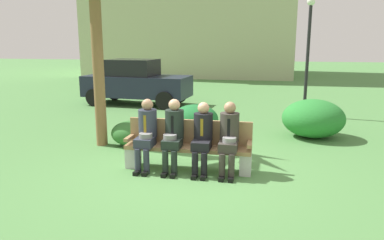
{
  "coord_description": "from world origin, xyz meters",
  "views": [
    {
      "loc": [
        1.29,
        -6.13,
        2.31
      ],
      "look_at": [
        -0.03,
        0.59,
        0.85
      ],
      "focal_mm": 34.4,
      "sensor_mm": 36.0,
      "label": 1
    }
  ],
  "objects_px": {
    "shrub_far_lawn": "(131,133)",
    "street_lamp": "(308,45)",
    "parked_car_near": "(136,82)",
    "park_bench": "(188,146)",
    "shrub_near_bench": "(313,118)",
    "seated_man_centerright": "(202,134)",
    "shrub_mid_lawn": "(195,119)",
    "seated_man_rightmost": "(229,135)",
    "seated_man_centerleft": "(173,132)",
    "seated_man_leftmost": "(146,131)"
  },
  "relations": [
    {
      "from": "shrub_near_bench",
      "to": "park_bench",
      "type": "bearing_deg",
      "value": -131.81
    },
    {
      "from": "park_bench",
      "to": "seated_man_leftmost",
      "type": "relative_size",
      "value": 1.79
    },
    {
      "from": "seated_man_leftmost",
      "to": "seated_man_rightmost",
      "type": "distance_m",
      "value": 1.51
    },
    {
      "from": "shrub_near_bench",
      "to": "street_lamp",
      "type": "bearing_deg",
      "value": 88.59
    },
    {
      "from": "shrub_near_bench",
      "to": "parked_car_near",
      "type": "relative_size",
      "value": 0.37
    },
    {
      "from": "seated_man_leftmost",
      "to": "street_lamp",
      "type": "bearing_deg",
      "value": 59.42
    },
    {
      "from": "park_bench",
      "to": "seated_man_rightmost",
      "type": "bearing_deg",
      "value": -10.29
    },
    {
      "from": "seated_man_leftmost",
      "to": "seated_man_centerright",
      "type": "distance_m",
      "value": 1.04
    },
    {
      "from": "park_bench",
      "to": "seated_man_leftmost",
      "type": "bearing_deg",
      "value": -169.82
    },
    {
      "from": "park_bench",
      "to": "seated_man_leftmost",
      "type": "distance_m",
      "value": 0.82
    },
    {
      "from": "seated_man_leftmost",
      "to": "shrub_far_lawn",
      "type": "bearing_deg",
      "value": 120.49
    },
    {
      "from": "shrub_near_bench",
      "to": "parked_car_near",
      "type": "xyz_separation_m",
      "value": [
        -5.89,
        3.79,
        0.37
      ]
    },
    {
      "from": "park_bench",
      "to": "street_lamp",
      "type": "distance_m",
      "value": 6.39
    },
    {
      "from": "park_bench",
      "to": "shrub_mid_lawn",
      "type": "distance_m",
      "value": 2.7
    },
    {
      "from": "shrub_far_lawn",
      "to": "street_lamp",
      "type": "xyz_separation_m",
      "value": [
        4.21,
        4.26,
        1.93
      ]
    },
    {
      "from": "seated_man_centerleft",
      "to": "shrub_near_bench",
      "type": "distance_m",
      "value": 4.09
    },
    {
      "from": "park_bench",
      "to": "seated_man_centerleft",
      "type": "bearing_deg",
      "value": -151.84
    },
    {
      "from": "street_lamp",
      "to": "park_bench",
      "type": "bearing_deg",
      "value": -115.14
    },
    {
      "from": "shrub_near_bench",
      "to": "shrub_mid_lawn",
      "type": "xyz_separation_m",
      "value": [
        -2.92,
        -0.17,
        -0.1
      ]
    },
    {
      "from": "seated_man_rightmost",
      "to": "shrub_mid_lawn",
      "type": "bearing_deg",
      "value": 111.83
    },
    {
      "from": "seated_man_centerleft",
      "to": "seated_man_centerright",
      "type": "height_order",
      "value": "seated_man_centerleft"
    },
    {
      "from": "park_bench",
      "to": "parked_car_near",
      "type": "distance_m",
      "value": 7.44
    },
    {
      "from": "shrub_far_lawn",
      "to": "street_lamp",
      "type": "height_order",
      "value": "street_lamp"
    },
    {
      "from": "shrub_mid_lawn",
      "to": "parked_car_near",
      "type": "xyz_separation_m",
      "value": [
        -2.97,
        3.95,
        0.47
      ]
    },
    {
      "from": "park_bench",
      "to": "seated_man_rightmost",
      "type": "height_order",
      "value": "seated_man_rightmost"
    },
    {
      "from": "parked_car_near",
      "to": "street_lamp",
      "type": "bearing_deg",
      "value": -10.21
    },
    {
      "from": "park_bench",
      "to": "street_lamp",
      "type": "bearing_deg",
      "value": 64.86
    },
    {
      "from": "parked_car_near",
      "to": "park_bench",
      "type": "bearing_deg",
      "value": -63.23
    },
    {
      "from": "park_bench",
      "to": "seated_man_leftmost",
      "type": "height_order",
      "value": "seated_man_leftmost"
    },
    {
      "from": "seated_man_centerleft",
      "to": "seated_man_rightmost",
      "type": "xyz_separation_m",
      "value": [
        1.0,
        -0.0,
        -0.01
      ]
    },
    {
      "from": "shrub_mid_lawn",
      "to": "seated_man_rightmost",
      "type": "bearing_deg",
      "value": -68.17
    },
    {
      "from": "seated_man_rightmost",
      "to": "parked_car_near",
      "type": "xyz_separation_m",
      "value": [
        -4.1,
        6.77,
        0.12
      ]
    },
    {
      "from": "seated_man_centerright",
      "to": "parked_car_near",
      "type": "xyz_separation_m",
      "value": [
        -3.63,
        6.76,
        0.13
      ]
    },
    {
      "from": "seated_man_centerleft",
      "to": "shrub_far_lawn",
      "type": "xyz_separation_m",
      "value": [
        -1.35,
        1.44,
        -0.45
      ]
    },
    {
      "from": "shrub_near_bench",
      "to": "seated_man_centerright",
      "type": "bearing_deg",
      "value": -127.23
    },
    {
      "from": "seated_man_centerleft",
      "to": "shrub_near_bench",
      "type": "relative_size",
      "value": 0.87
    },
    {
      "from": "park_bench",
      "to": "shrub_near_bench",
      "type": "xyz_separation_m",
      "value": [
        2.54,
        2.84,
        0.04
      ]
    },
    {
      "from": "park_bench",
      "to": "seated_man_centerright",
      "type": "bearing_deg",
      "value": -25.36
    },
    {
      "from": "seated_man_rightmost",
      "to": "shrub_far_lawn",
      "type": "xyz_separation_m",
      "value": [
        -2.36,
        1.44,
        -0.44
      ]
    },
    {
      "from": "seated_man_centerright",
      "to": "seated_man_rightmost",
      "type": "bearing_deg",
      "value": -0.42
    },
    {
      "from": "seated_man_rightmost",
      "to": "shrub_near_bench",
      "type": "distance_m",
      "value": 3.48
    },
    {
      "from": "shrub_mid_lawn",
      "to": "street_lamp",
      "type": "bearing_deg",
      "value": 44.03
    },
    {
      "from": "street_lamp",
      "to": "seated_man_centerleft",
      "type": "bearing_deg",
      "value": -116.67
    },
    {
      "from": "shrub_near_bench",
      "to": "shrub_mid_lawn",
      "type": "relative_size",
      "value": 1.26
    },
    {
      "from": "seated_man_centerright",
      "to": "park_bench",
      "type": "bearing_deg",
      "value": 154.64
    },
    {
      "from": "shrub_near_bench",
      "to": "street_lamp",
      "type": "xyz_separation_m",
      "value": [
        0.07,
        2.72,
        1.74
      ]
    },
    {
      "from": "street_lamp",
      "to": "seated_man_leftmost",
      "type": "bearing_deg",
      "value": -120.58
    },
    {
      "from": "seated_man_centerright",
      "to": "shrub_far_lawn",
      "type": "relative_size",
      "value": 1.41
    },
    {
      "from": "seated_man_centerright",
      "to": "shrub_mid_lawn",
      "type": "bearing_deg",
      "value": 103.13
    },
    {
      "from": "shrub_far_lawn",
      "to": "seated_man_leftmost",
      "type": "bearing_deg",
      "value": -59.51
    }
  ]
}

